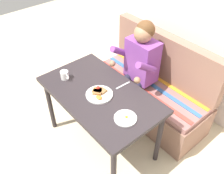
{
  "coord_description": "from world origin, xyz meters",
  "views": [
    {
      "loc": [
        1.41,
        -1.04,
        2.28
      ],
      "look_at": [
        0.0,
        0.15,
        0.72
      ],
      "focal_mm": 40.0,
      "sensor_mm": 36.0,
      "label": 1
    }
  ],
  "objects": [
    {
      "name": "ground_plane",
      "position": [
        0.0,
        0.0,
        0.0
      ],
      "size": [
        8.0,
        8.0,
        0.0
      ],
      "primitive_type": "plane",
      "color": "beige"
    },
    {
      "name": "couch",
      "position": [
        0.0,
        0.76,
        0.33
      ],
      "size": [
        1.44,
        0.56,
        1.0
      ],
      "color": "#835D4D",
      "rests_on": "ground"
    },
    {
      "name": "person",
      "position": [
        -0.1,
        0.59,
        0.74
      ],
      "size": [
        0.45,
        0.61,
        1.21
      ],
      "color": "#7A3B8C",
      "rests_on": "ground"
    },
    {
      "name": "fork",
      "position": [
        0.06,
        0.24,
        0.73
      ],
      "size": [
        0.02,
        0.17,
        0.0
      ],
      "primitive_type": "cube",
      "rotation": [
        0.0,
        0.0,
        -0.03
      ],
      "color": "silver",
      "rests_on": "table"
    },
    {
      "name": "back_wall",
      "position": [
        0.0,
        1.27,
        1.3
      ],
      "size": [
        4.4,
        0.1,
        2.6
      ],
      "primitive_type": "cube",
      "color": "silver",
      "rests_on": "ground"
    },
    {
      "name": "coffee_mug",
      "position": [
        -0.4,
        -0.13,
        0.78
      ],
      "size": [
        0.12,
        0.08,
        0.09
      ],
      "color": "white",
      "rests_on": "table"
    },
    {
      "name": "table",
      "position": [
        0.0,
        0.0,
        0.65
      ],
      "size": [
        1.2,
        0.7,
        0.73
      ],
      "color": "#282224",
      "rests_on": "ground"
    },
    {
      "name": "plate_breakfast",
      "position": [
        0.02,
        -0.02,
        0.74
      ],
      "size": [
        0.25,
        0.25,
        0.05
      ],
      "color": "white",
      "rests_on": "table"
    },
    {
      "name": "plate_eggs",
      "position": [
        0.4,
        -0.04,
        0.74
      ],
      "size": [
        0.19,
        0.19,
        0.04
      ],
      "color": "white",
      "rests_on": "table"
    }
  ]
}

